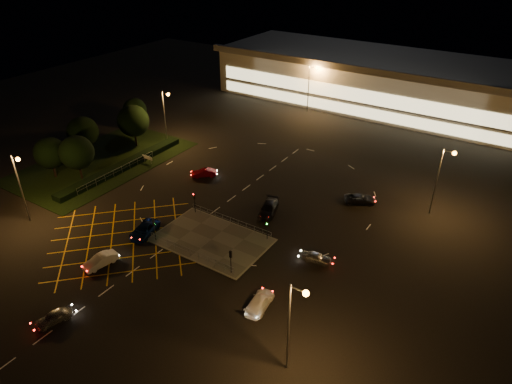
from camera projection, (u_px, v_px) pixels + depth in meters
The scene contains 27 objects.
ground at pixel (209, 228), 61.55m from camera, with size 180.00×180.00×0.00m, color black.
pedestrian_island at pixel (212, 240), 59.12m from camera, with size 14.00×9.00×0.12m, color #4C4944.
grass_verge at pixel (103, 162), 79.08m from camera, with size 18.00×30.00×0.08m, color black.
hedge at pixel (123, 166), 76.50m from camera, with size 2.00×26.00×1.00m, color black.
supermarket at pixel (376, 80), 103.94m from camera, with size 72.00×26.50×10.50m.
streetlight_sw at pixel (20, 180), 59.71m from camera, with size 1.78×0.56×10.03m.
streetlight_se at pixel (294, 318), 38.46m from camera, with size 1.78×0.56×10.03m.
streetlight_nw at pixel (166, 111), 82.46m from camera, with size 1.78×0.56×10.03m.
streetlight_ne at pixel (442, 173), 61.29m from camera, with size 1.78×0.56×10.03m.
streetlight_far_left at pixel (311, 82), 97.68m from camera, with size 1.78×0.56×10.03m.
signal_sw at pixel (154, 225), 57.89m from camera, with size 0.28×0.30×3.15m.
signal_se at pixel (231, 257), 52.24m from camera, with size 0.28×0.30×3.15m.
signal_nw at pixel (194, 198), 63.70m from camera, with size 0.28×0.30×3.15m.
signal_ne at pixel (267, 225), 58.04m from camera, with size 0.28×0.30×3.15m.
tree_a at pixel (50, 153), 72.07m from camera, with size 5.04×5.04×6.86m.
tree_b at pixel (83, 132), 78.67m from camera, with size 5.40×5.40×7.35m.
tree_c at pixel (133, 121), 82.45m from camera, with size 5.76×5.76×7.84m.
tree_d at pixel (135, 110), 90.10m from camera, with size 4.68×4.68×6.37m.
tree_e at pixel (77, 153), 71.48m from camera, with size 5.40×5.40×7.35m.
car_near_silver at pixel (54, 317), 46.53m from camera, with size 1.50×3.72×1.27m, color #A3A6AA.
car_queue_white at pixel (100, 261), 54.39m from camera, with size 1.47×4.22×1.39m, color silver.
car_left_blue at pixel (144, 230), 59.97m from camera, with size 2.33×5.06×1.41m, color #0C1A48.
car_far_dkgrey at pixel (268, 208), 64.46m from camera, with size 2.11×5.18×1.50m, color black.
car_right_silver at pixel (316, 257), 55.07m from camera, with size 1.44×3.58×1.22m, color #989C9F.
car_circ_red at pixel (204, 173), 74.13m from camera, with size 1.37×3.93×1.29m, color maroon.
car_east_grey at pixel (360, 199), 66.93m from camera, with size 2.17×4.70×1.31m, color black.
car_approach_white at pixel (260, 302), 48.36m from camera, with size 1.91×4.70×1.36m, color white.
Camera 1 is at (33.01, -39.25, 34.96)m, focal length 32.00 mm.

